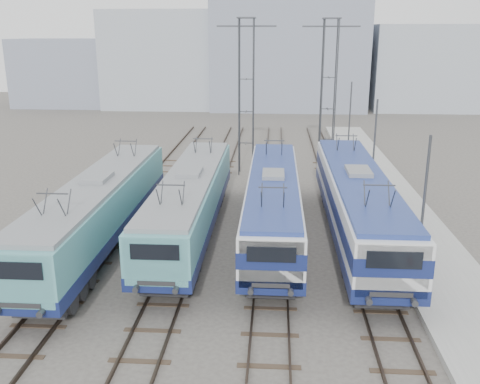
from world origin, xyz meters
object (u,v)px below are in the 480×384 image
locomotive_far_right (357,200)px  mast_mid (374,154)px  locomotive_center_right (273,201)px  catenary_tower_west (246,90)px  mast_front (422,217)px  locomotive_center_left (190,200)px  locomotive_far_left (98,208)px  catenary_tower_east (328,88)px  mast_rear (349,123)px

locomotive_far_right → mast_mid: (1.85, 6.28, 1.11)m
locomotive_center_right → catenary_tower_west: 15.08m
mast_front → locomotive_center_left: bearing=152.4°
locomotive_far_left → locomotive_center_left: (4.50, 1.89, -0.06)m
locomotive_center_right → mast_mid: bearing=44.5°
catenary_tower_west → catenary_tower_east: (6.50, 2.00, 0.00)m
mast_front → catenary_tower_west: bearing=113.3°
locomotive_center_left → mast_mid: bearing=30.3°
mast_mid → locomotive_center_right: bearing=-135.5°
mast_rear → mast_mid: bearing=-90.0°
locomotive_center_right → locomotive_far_left: bearing=-167.7°
mast_front → locomotive_center_right: bearing=137.8°
catenary_tower_west → mast_mid: bearing=-42.9°
catenary_tower_east → mast_rear: size_ratio=1.71×
locomotive_center_right → mast_rear: (6.35, 18.25, 1.26)m
locomotive_center_right → catenary_tower_west: (-2.25, 14.25, 4.40)m
catenary_tower_west → catenary_tower_east: bearing=17.1°
locomotive_far_left → catenary_tower_east: size_ratio=1.53×
catenary_tower_west → mast_rear: bearing=24.9°
mast_mid → mast_rear: size_ratio=1.00×
locomotive_center_right → mast_mid: size_ratio=2.51×
locomotive_center_left → locomotive_far_right: 9.00m
locomotive_far_right → mast_rear: 18.41m
locomotive_far_left → locomotive_center_right: (9.00, 1.97, -0.03)m
locomotive_center_left → catenary_tower_west: 15.17m
catenary_tower_east → mast_mid: size_ratio=1.71×
locomotive_center_left → locomotive_far_right: size_ratio=0.95×
mast_front → mast_rear: same height
locomotive_center_left → catenary_tower_west: (2.25, 14.33, 4.43)m
catenary_tower_west → mast_mid: 12.16m
locomotive_center_left → catenary_tower_east: size_ratio=1.48×
locomotive_far_left → catenary_tower_west: catenary_tower_west is taller
locomotive_center_right → mast_front: size_ratio=2.51×
locomotive_far_right → mast_front: bearing=-72.1°
locomotive_center_left → mast_front: 12.31m
locomotive_far_right → locomotive_center_right: bearing=179.6°
locomotive_center_left → mast_rear: size_ratio=2.54×
locomotive_center_left → mast_front: mast_front is taller
catenary_tower_west → locomotive_center_right: bearing=-81.0°
locomotive_far_left → mast_front: mast_front is taller
locomotive_center_left → catenary_tower_east: catenary_tower_east is taller
mast_mid → locomotive_far_right: bearing=-106.4°
locomotive_center_right → mast_mid: 9.00m
locomotive_far_right → catenary_tower_east: 16.83m
catenary_tower_east → locomotive_far_right: bearing=-89.1°
locomotive_center_left → mast_mid: 12.63m
locomotive_far_left → locomotive_center_right: size_ratio=1.04×
catenary_tower_west → mast_mid: size_ratio=1.71×
locomotive_far_left → locomotive_center_right: locomotive_far_left is taller
mast_rear → locomotive_far_left: bearing=-127.2°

